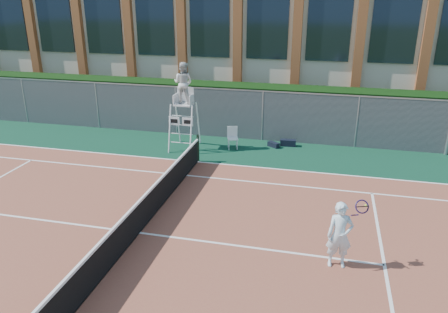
# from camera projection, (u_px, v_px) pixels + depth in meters

# --- Properties ---
(ground) EXTENTS (120.00, 120.00, 0.00)m
(ground) POSITION_uv_depth(u_px,v_px,m) (139.00, 234.00, 11.98)
(ground) COLOR #233814
(apron) EXTENTS (36.00, 20.00, 0.01)m
(apron) POSITION_uv_depth(u_px,v_px,m) (153.00, 217.00, 12.89)
(apron) COLOR #0D3925
(apron) RESTS_ON ground
(tennis_court) EXTENTS (23.77, 10.97, 0.02)m
(tennis_court) POSITION_uv_depth(u_px,v_px,m) (139.00, 233.00, 11.98)
(tennis_court) COLOR brown
(tennis_court) RESTS_ON apron
(tennis_net) EXTENTS (0.10, 11.30, 1.10)m
(tennis_net) POSITION_uv_depth(u_px,v_px,m) (138.00, 217.00, 11.79)
(tennis_net) COLOR black
(tennis_net) RESTS_ON ground
(fence) EXTENTS (40.00, 0.06, 2.20)m
(fence) POSITION_uv_depth(u_px,v_px,m) (218.00, 114.00, 19.59)
(fence) COLOR #595E60
(fence) RESTS_ON ground
(hedge) EXTENTS (40.00, 1.40, 2.20)m
(hedge) POSITION_uv_depth(u_px,v_px,m) (225.00, 107.00, 20.68)
(hedge) COLOR black
(hedge) RESTS_ON ground
(building) EXTENTS (45.00, 10.60, 8.22)m
(building) POSITION_uv_depth(u_px,v_px,m) (255.00, 28.00, 26.83)
(building) COLOR beige
(building) RESTS_ON ground
(umpire_chair) EXTENTS (1.02, 1.57, 3.65)m
(umpire_chair) POSITION_uv_depth(u_px,v_px,m) (183.00, 85.00, 17.67)
(umpire_chair) COLOR white
(umpire_chair) RESTS_ON ground
(plastic_chair) EXTENTS (0.54, 0.54, 0.93)m
(plastic_chair) POSITION_uv_depth(u_px,v_px,m) (233.00, 136.00, 18.33)
(plastic_chair) COLOR silver
(plastic_chair) RESTS_ON apron
(sports_bag_near) EXTENTS (0.68, 0.31, 0.28)m
(sports_bag_near) POSITION_uv_depth(u_px,v_px,m) (288.00, 143.00, 18.73)
(sports_bag_near) COLOR black
(sports_bag_near) RESTS_ON apron
(sports_bag_far) EXTENTS (0.55, 0.48, 0.21)m
(sports_bag_far) POSITION_uv_depth(u_px,v_px,m) (273.00, 145.00, 18.62)
(sports_bag_far) COLOR black
(sports_bag_far) RESTS_ON apron
(tennis_player) EXTENTS (0.96, 0.68, 1.68)m
(tennis_player) POSITION_uv_depth(u_px,v_px,m) (340.00, 235.00, 10.27)
(tennis_player) COLOR #CCE8F4
(tennis_player) RESTS_ON tennis_court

